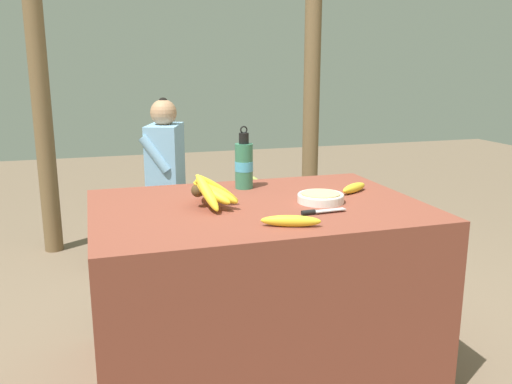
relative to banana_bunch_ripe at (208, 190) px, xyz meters
The scene contains 13 objects.
ground_plane 0.84m from the banana_bunch_ripe, ahead, with size 12.00×12.00×0.00m, color #75604C.
market_counter 0.49m from the banana_bunch_ripe, ahead, with size 1.36×0.95×0.75m.
banana_bunch_ripe is the anchor object (origin of this frame).
serving_bowl 0.48m from the banana_bunch_ripe, ahead, with size 0.20×0.20×0.04m.
water_bottle 0.37m from the banana_bunch_ripe, 50.71° to the left, with size 0.08×0.08×0.29m.
loose_banana_front 0.43m from the banana_bunch_ripe, 57.85° to the right, with size 0.22×0.12×0.04m.
loose_banana_side 0.69m from the banana_bunch_ripe, ahead, with size 0.17×0.13×0.04m.
knife 0.45m from the banana_bunch_ripe, 31.39° to the right, with size 0.19×0.04×0.02m.
wooden_bench 1.57m from the banana_bunch_ripe, 80.63° to the left, with size 1.37×0.32×0.42m.
seated_vendor 1.48m from the banana_bunch_ripe, 90.91° to the left, with size 0.47×0.43×1.11m.
banana_bunch_green 1.65m from the banana_bunch_ripe, 66.00° to the left, with size 0.18×0.30×0.14m.
support_post_near 2.11m from the banana_bunch_ripe, 111.61° to the left, with size 0.13×0.13×2.73m.
support_post_far 2.33m from the banana_bunch_ripe, 56.79° to the left, with size 0.13×0.13×2.73m.
Camera 1 is at (-0.64, -2.08, 1.32)m, focal length 38.00 mm.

